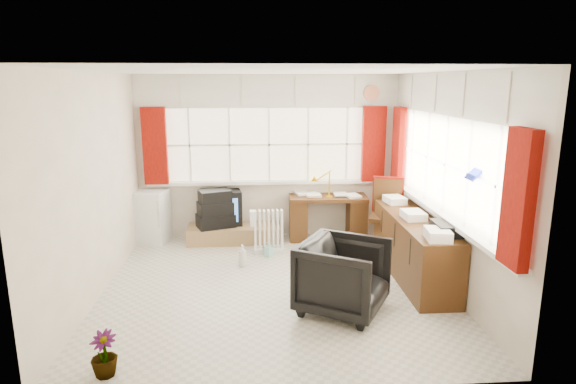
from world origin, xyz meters
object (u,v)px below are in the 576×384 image
object	(u,v)px
task_chair	(387,212)
tv_bench	(234,234)
desk	(327,214)
radiator	(269,236)
office_chair	(343,276)
credenza	(414,247)
desk_lamp	(329,179)
crt_tv	(221,207)
mini_fridge	(151,216)

from	to	relation	value
task_chair	tv_bench	bearing A→B (deg)	165.86
desk	radiator	distance (m)	1.12
task_chair	office_chair	world-z (taller)	task_chair
credenza	radiator	bearing A→B (deg)	150.89
desk_lamp	credenza	size ratio (longest dim) A/B	0.21
credenza	tv_bench	distance (m)	2.75
desk	task_chair	distance (m)	1.00
credenza	tv_bench	xyz separation A→B (m)	(-2.28, 1.52, -0.26)
desk	office_chair	xyz separation A→B (m)	(-0.20, -2.46, 0.01)
crt_tv	mini_fridge	bearing A→B (deg)	-175.98
desk	credenza	distance (m)	1.81
tv_bench	desk_lamp	bearing A→B (deg)	-1.88
tv_bench	crt_tv	distance (m)	0.46
desk	tv_bench	distance (m)	1.46
task_chair	credenza	world-z (taller)	task_chair
credenza	mini_fridge	xyz separation A→B (m)	(-3.53, 1.60, 0.01)
office_chair	radiator	distance (m)	1.99
desk_lamp	tv_bench	world-z (taller)	desk_lamp
desk	radiator	world-z (taller)	desk
office_chair	credenza	bearing A→B (deg)	-20.74
task_chair	office_chair	xyz separation A→B (m)	(-0.96, -1.83, -0.18)
office_chair	credenza	size ratio (longest dim) A/B	0.43
desk_lamp	office_chair	world-z (taller)	desk_lamp
desk_lamp	crt_tv	world-z (taller)	desk_lamp
desk	mini_fridge	world-z (taller)	mini_fridge
office_chair	desk	bearing A→B (deg)	25.08
radiator	mini_fridge	distance (m)	1.87
task_chair	credenza	size ratio (longest dim) A/B	0.53
office_chair	radiator	xyz separation A→B (m)	(-0.73, 1.84, -0.13)
desk	office_chair	world-z (taller)	office_chair
task_chair	mini_fridge	distance (m)	3.51
desk_lamp	crt_tv	xyz separation A→B (m)	(-1.64, 0.20, -0.46)
credenza	mini_fridge	world-z (taller)	credenza
task_chair	crt_tv	bearing A→B (deg)	163.57
desk	radiator	size ratio (longest dim) A/B	1.93
task_chair	mini_fridge	xyz separation A→B (m)	(-3.44, 0.63, -0.17)
mini_fridge	desk_lamp	bearing A→B (deg)	-2.70
task_chair	office_chair	distance (m)	2.07
task_chair	crt_tv	distance (m)	2.50
office_chair	crt_tv	distance (m)	2.91
tv_bench	crt_tv	xyz separation A→B (m)	(-0.20, 0.15, 0.39)
tv_bench	mini_fridge	xyz separation A→B (m)	(-1.25, 0.08, 0.27)
tv_bench	radiator	bearing A→B (deg)	-46.39
mini_fridge	office_chair	bearing A→B (deg)	-44.65
desk_lamp	credenza	distance (m)	1.79
desk_lamp	mini_fridge	distance (m)	2.75
desk	tv_bench	world-z (taller)	desk
task_chair	tv_bench	size ratio (longest dim) A/B	0.76
mini_fridge	crt_tv	bearing A→B (deg)	4.02
credenza	office_chair	bearing A→B (deg)	-140.50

